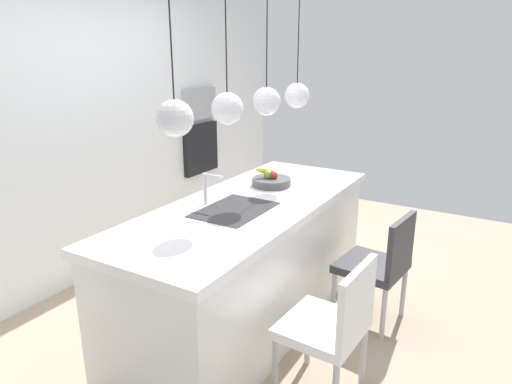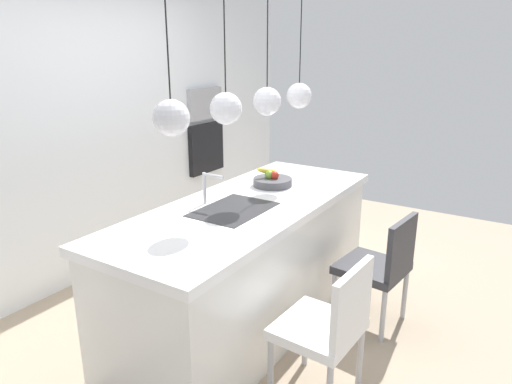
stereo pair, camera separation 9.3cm
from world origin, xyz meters
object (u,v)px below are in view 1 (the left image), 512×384
at_px(chair_near, 333,323).
at_px(oven, 200,148).
at_px(chair_middle, 380,262).
at_px(fruit_bowl, 271,181).
at_px(microwave, 199,104).

bearing_deg(chair_near, oven, 50.57).
height_order(chair_near, chair_middle, chair_near).
xyz_separation_m(fruit_bowl, chair_near, (-0.89, -0.89, -0.48)).
height_order(microwave, chair_near, microwave).
distance_m(microwave, chair_near, 3.23).
relative_size(chair_near, chair_middle, 1.02).
distance_m(chair_near, chair_middle, 0.92).
bearing_deg(chair_near, microwave, 50.57).
height_order(fruit_bowl, microwave, microwave).
bearing_deg(chair_middle, microwave, 66.44).
height_order(oven, chair_near, oven).
height_order(fruit_bowl, chair_middle, fruit_bowl).
relative_size(microwave, chair_near, 0.62).
relative_size(fruit_bowl, microwave, 0.56).
height_order(microwave, chair_middle, microwave).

